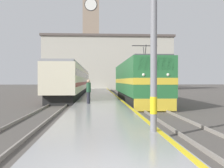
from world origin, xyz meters
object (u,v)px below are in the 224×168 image
object	(u,v)px
passenger_train	(75,81)
clock_tower	(91,32)
locomotive_train	(137,81)
catenary_mast	(156,21)
person_on_platform	(89,91)

from	to	relation	value
passenger_train	clock_tower	distance (m)	34.53
locomotive_train	clock_tower	xyz separation A→B (m)	(-5.36, 44.49, 12.91)
locomotive_train	catenary_mast	distance (m)	15.80
passenger_train	locomotive_train	bearing A→B (deg)	-60.93
locomotive_train	passenger_train	xyz separation A→B (m)	(-6.93, 12.47, 0.06)
clock_tower	passenger_train	bearing A→B (deg)	-92.81
locomotive_train	person_on_platform	world-z (taller)	locomotive_train
locomotive_train	passenger_train	bearing A→B (deg)	119.07
catenary_mast	locomotive_train	bearing A→B (deg)	83.66
locomotive_train	person_on_platform	bearing A→B (deg)	-134.38
catenary_mast	person_on_platform	world-z (taller)	catenary_mast
locomotive_train	catenary_mast	xyz separation A→B (m)	(-1.73, -15.56, 2.15)
passenger_train	person_on_platform	size ratio (longest dim) A/B	17.88
passenger_train	catenary_mast	distance (m)	28.58
passenger_train	clock_tower	xyz separation A→B (m)	(1.57, 32.02, 12.84)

